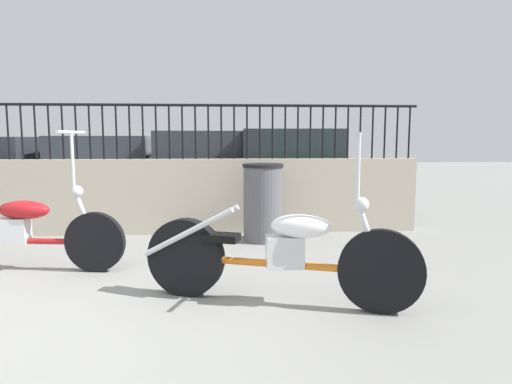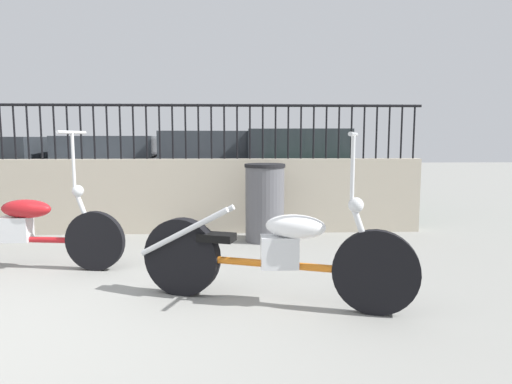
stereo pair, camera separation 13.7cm
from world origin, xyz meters
name	(u,v)px [view 2 (the right image)]	position (x,y,z in m)	size (l,w,h in m)	color
low_wall	(116,196)	(0.00, 3.14, 0.49)	(8.10, 0.18, 0.99)	#B2A893
fence_railing	(113,122)	(0.00, 3.14, 1.46)	(8.10, 0.04, 0.71)	black
motorcycle_orange	(260,253)	(1.77, 0.49, 0.39)	(2.07, 0.87, 1.31)	black
motorcycle_red	(0,230)	(-0.71, 1.55, 0.37)	(2.35, 0.61, 1.33)	black
trash_bin	(265,202)	(1.94, 2.61, 0.48)	(0.50, 0.50, 0.95)	#56565B
car_black	(4,170)	(-2.75, 5.78, 0.66)	(2.07, 4.25, 1.28)	black
car_silver	(113,169)	(-0.81, 6.09, 0.66)	(2.23, 4.29, 1.29)	black
car_dark_grey	(205,167)	(0.98, 5.86, 0.70)	(2.08, 4.26, 1.38)	black
car_green	(298,168)	(2.75, 5.58, 0.70)	(2.30, 4.28, 1.41)	black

